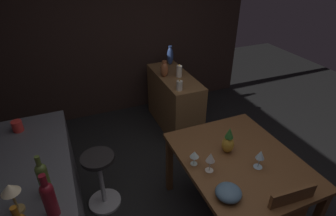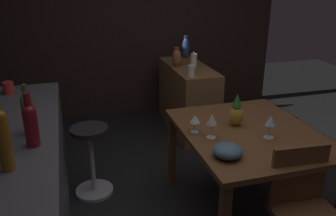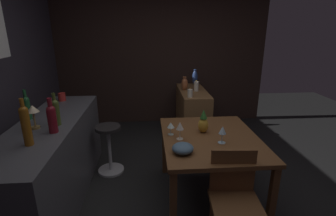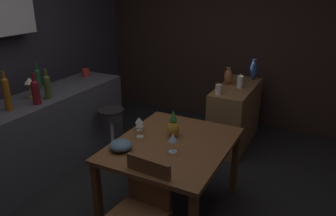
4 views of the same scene
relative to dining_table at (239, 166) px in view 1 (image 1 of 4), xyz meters
The scene contains 17 objects.
wall_side_right 2.65m from the dining_table, 12.96° to the left, with size 0.10×4.40×2.60m, color #33231E.
dining_table is the anchor object (origin of this frame).
sideboard_cabinet 1.72m from the dining_table, ahead, with size 1.10×0.44×0.82m, color olive.
bar_stool 1.35m from the dining_table, 61.56° to the left, with size 0.34×0.34×0.64m.
wine_glass_left 0.40m from the dining_table, 94.73° to the left, with size 0.08×0.08×0.19m.
wine_glass_right 0.27m from the dining_table, 152.72° to the right, with size 0.08×0.08×0.17m.
wine_glass_center 0.46m from the dining_table, 77.12° to the left, with size 0.08×0.08×0.14m.
pineapple_centerpiece 0.24m from the dining_table, 23.65° to the left, with size 0.11×0.11×0.26m.
fruit_bowl 0.48m from the dining_table, 133.68° to the left, with size 0.20×0.20×0.09m, color slate.
wine_bottle_ruby 1.57m from the dining_table, 94.90° to the left, with size 0.08×0.08×0.33m.
wine_bottle_olive 1.59m from the dining_table, 87.90° to the left, with size 0.07×0.07×0.33m.
cup_red 2.03m from the dining_table, 62.00° to the left, with size 0.13×0.09×0.10m.
counter_lamp 1.77m from the dining_table, 90.67° to the left, with size 0.11×0.11×0.23m.
pillar_candle_tall 1.67m from the dining_table, ahead, with size 0.08×0.08×0.18m.
pillar_candle_short 1.29m from the dining_table, ahead, with size 0.08×0.08×0.15m.
vase_copper 1.74m from the dining_table, ahead, with size 0.11×0.11×0.23m.
vase_ceramic_blue 2.14m from the dining_table, ahead, with size 0.10×0.10×0.29m.
Camera 1 is at (-1.38, 1.00, 2.34)m, focal length 28.76 mm.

